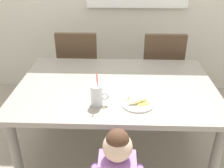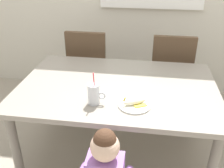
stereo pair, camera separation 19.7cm
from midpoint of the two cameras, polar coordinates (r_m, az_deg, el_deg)
ground_plane at (r=2.51m, az=3.38°, el=-15.14°), size 24.00×24.00×0.00m
dining_table at (r=2.13m, az=3.86°, el=-2.14°), size 1.59×1.08×0.73m
dining_chair_left at (r=2.91m, az=-3.21°, el=4.05°), size 0.44×0.44×0.96m
dining_chair_right at (r=2.87m, az=14.74°, el=2.79°), size 0.44×0.44×0.96m
milk_cup at (r=1.80m, az=-0.91°, el=-2.58°), size 0.13×0.08×0.25m
snack_plate at (r=1.82m, az=8.07°, el=-4.71°), size 0.23×0.23×0.01m
peeled_banana at (r=1.81m, az=8.18°, el=-4.02°), size 0.18×0.14×0.07m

